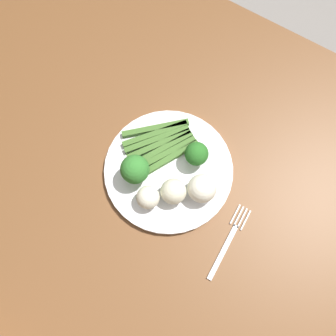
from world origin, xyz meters
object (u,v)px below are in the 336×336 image
at_px(fork, 229,240).
at_px(plate, 168,170).
at_px(dining_table, 167,186).
at_px(asparagus_bundle, 160,144).
at_px(broccoli_outer_edge, 135,169).
at_px(cauliflower_edge, 150,199).
at_px(cauliflower_front, 173,191).
at_px(cauliflower_left, 203,188).
at_px(broccoli_front_left, 197,154).

bearing_deg(fork, plate, 68.89).
bearing_deg(dining_table, asparagus_bundle, 135.08).
distance_m(broccoli_outer_edge, cauliflower_edge, 0.06).
bearing_deg(asparagus_bundle, cauliflower_front, 79.01).
height_order(broccoli_outer_edge, cauliflower_front, broccoli_outer_edge).
relative_size(asparagus_bundle, cauliflower_front, 3.19).
bearing_deg(cauliflower_edge, dining_table, 93.79).
bearing_deg(broccoli_outer_edge, dining_table, 38.88).
relative_size(cauliflower_left, fork, 0.35).
distance_m(dining_table, fork, 0.21).
distance_m(cauliflower_left, cauliflower_edge, 0.11).
height_order(dining_table, broccoli_front_left, broccoli_front_left).
xyz_separation_m(dining_table, cauliflower_front, (0.04, -0.03, 0.14)).
distance_m(cauliflower_edge, fork, 0.18).
height_order(dining_table, cauliflower_left, cauliflower_left).
bearing_deg(plate, cauliflower_left, -3.31).
height_order(asparagus_bundle, fork, asparagus_bundle).
relative_size(plate, broccoli_front_left, 4.51).
bearing_deg(broccoli_outer_edge, fork, -3.45).
relative_size(broccoli_front_left, fork, 0.36).
xyz_separation_m(broccoli_front_left, cauliflower_edge, (-0.03, -0.12, -0.01)).
height_order(dining_table, fork, fork).
bearing_deg(cauliflower_left, broccoli_outer_edge, -162.30).
xyz_separation_m(cauliflower_front, cauliflower_edge, (-0.03, -0.04, -0.00)).
distance_m(broccoli_front_left, cauliflower_edge, 0.13).
height_order(plate, broccoli_front_left, broccoli_front_left).
xyz_separation_m(broccoli_outer_edge, fork, (0.23, -0.01, -0.05)).
height_order(cauliflower_edge, fork, cauliflower_edge).
xyz_separation_m(broccoli_outer_edge, cauliflower_edge, (0.05, -0.03, -0.02)).
xyz_separation_m(dining_table, broccoli_outer_edge, (-0.05, -0.04, 0.16)).
xyz_separation_m(asparagus_bundle, cauliflower_edge, (0.05, -0.11, 0.02)).
height_order(asparagus_bundle, cauliflower_edge, cauliflower_edge).
height_order(plate, cauliflower_edge, cauliflower_edge).
xyz_separation_m(cauliflower_left, cauliflower_edge, (-0.08, -0.07, -0.01)).
height_order(dining_table, broccoli_outer_edge, broccoli_outer_edge).
bearing_deg(cauliflower_left, cauliflower_edge, -136.74).
relative_size(cauliflower_front, cauliflower_edge, 1.11).
bearing_deg(plate, dining_table, -78.24).
height_order(broccoli_outer_edge, cauliflower_left, broccoli_outer_edge).
bearing_deg(cauliflower_left, asparagus_bundle, 161.95).
relative_size(plate, cauliflower_front, 5.17).
bearing_deg(asparagus_bundle, broccoli_outer_edge, 28.70).
bearing_deg(dining_table, cauliflower_edge, -86.21).
xyz_separation_m(plate, asparagus_bundle, (-0.04, 0.04, 0.01)).
distance_m(dining_table, cauliflower_edge, 0.16).
distance_m(plate, cauliflower_edge, 0.08).
bearing_deg(cauliflower_front, fork, -7.67).
xyz_separation_m(broccoli_front_left, broccoli_outer_edge, (-0.09, -0.09, 0.01)).
distance_m(dining_table, broccoli_outer_edge, 0.17).
bearing_deg(cauliflower_edge, asparagus_bundle, 112.78).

